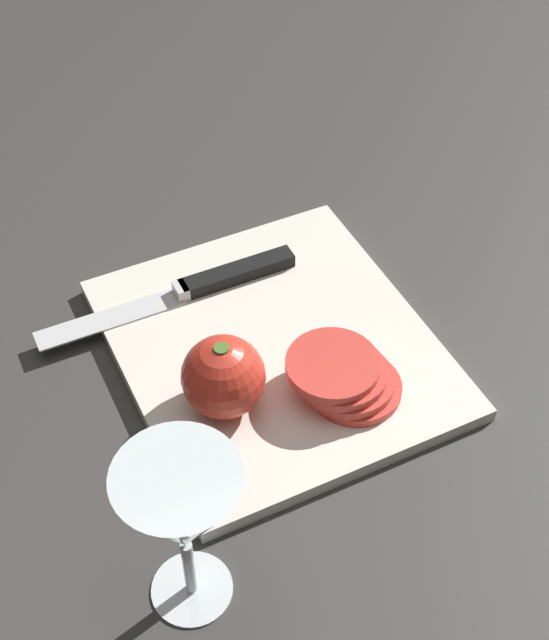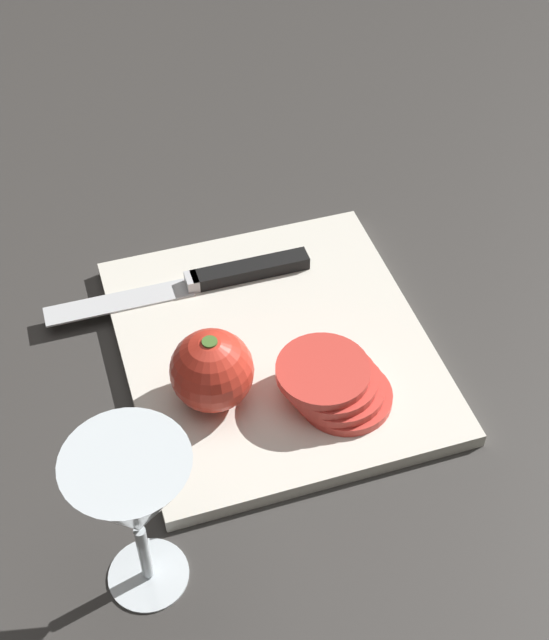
% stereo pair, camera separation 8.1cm
% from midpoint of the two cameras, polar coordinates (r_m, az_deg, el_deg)
% --- Properties ---
extents(ground_plane, '(3.00, 3.00, 0.00)m').
position_cam_midpoint_polar(ground_plane, '(0.83, -4.52, -3.25)').
color(ground_plane, '#383533').
extents(cutting_board, '(0.31, 0.28, 0.01)m').
position_cam_midpoint_polar(cutting_board, '(0.83, -2.77, -1.91)').
color(cutting_board, silver).
rests_on(cutting_board, ground_plane).
extents(wine_glass, '(0.09, 0.09, 0.15)m').
position_cam_midpoint_polar(wine_glass, '(0.62, -9.77, -12.48)').
color(wine_glass, silver).
rests_on(wine_glass, ground_plane).
extents(whole_tomato, '(0.07, 0.07, 0.07)m').
position_cam_midpoint_polar(whole_tomato, '(0.76, -6.35, -3.80)').
color(whole_tomato, red).
rests_on(whole_tomato, cutting_board).
extents(knife, '(0.03, 0.26, 0.01)m').
position_cam_midpoint_polar(knife, '(0.88, -6.63, 2.32)').
color(knife, silver).
rests_on(knife, cutting_board).
extents(tomato_slice_stack_near, '(0.09, 0.10, 0.04)m').
position_cam_midpoint_polar(tomato_slice_stack_near, '(0.78, 1.52, -3.80)').
color(tomato_slice_stack_near, '#D63D33').
rests_on(tomato_slice_stack_near, cutting_board).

